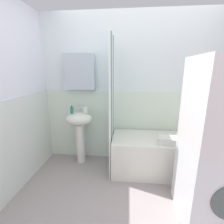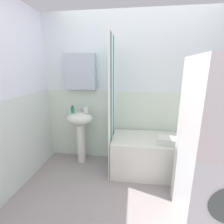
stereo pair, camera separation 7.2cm
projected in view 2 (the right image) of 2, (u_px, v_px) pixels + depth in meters
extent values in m
cube|color=gray|center=(136.00, 221.00, 1.73)|extent=(4.80, 5.60, 0.04)
cube|color=white|center=(138.00, 91.00, 2.64)|extent=(3.60, 0.05, 2.40)
cube|color=silver|center=(137.00, 127.00, 2.77)|extent=(3.60, 0.02, 1.20)
cube|color=silver|center=(81.00, 72.00, 2.59)|extent=(0.48, 0.12, 0.56)
cube|color=white|center=(7.00, 99.00, 1.95)|extent=(0.05, 1.81, 2.40)
cube|color=silver|center=(17.00, 145.00, 2.10)|extent=(0.02, 1.81, 1.20)
cylinder|color=silver|center=(81.00, 143.00, 2.75)|extent=(0.14, 0.14, 0.67)
ellipsoid|color=silver|center=(80.00, 118.00, 2.64)|extent=(0.44, 0.34, 0.20)
cylinder|color=silver|center=(81.00, 110.00, 2.70)|extent=(0.03, 0.03, 0.05)
cylinder|color=silver|center=(80.00, 107.00, 2.64)|extent=(0.02, 0.10, 0.02)
sphere|color=silver|center=(81.00, 104.00, 2.68)|extent=(0.03, 0.03, 0.03)
cylinder|color=#237656|center=(72.00, 110.00, 2.57)|extent=(0.05, 0.05, 0.10)
sphere|color=#2D2A2C|center=(72.00, 106.00, 2.56)|extent=(0.02, 0.02, 0.02)
cylinder|color=white|center=(86.00, 110.00, 2.58)|extent=(0.07, 0.07, 0.10)
cube|color=silver|center=(160.00, 155.00, 2.47)|extent=(1.46, 0.65, 0.55)
cube|color=white|center=(109.00, 112.00, 2.13)|extent=(0.01, 0.13, 2.00)
cube|color=#306779|center=(111.00, 110.00, 2.26)|extent=(0.01, 0.13, 2.00)
cube|color=white|center=(112.00, 108.00, 2.38)|extent=(0.01, 0.13, 2.00)
cube|color=teal|center=(113.00, 106.00, 2.50)|extent=(0.01, 0.13, 2.00)
cube|color=white|center=(114.00, 104.00, 2.63)|extent=(0.01, 0.13, 2.00)
cylinder|color=#262E33|center=(201.00, 130.00, 2.54)|extent=(0.04, 0.04, 0.13)
cylinder|color=#1E1B2F|center=(201.00, 126.00, 2.52)|extent=(0.03, 0.03, 0.02)
cylinder|color=#32569E|center=(193.00, 129.00, 2.57)|extent=(0.05, 0.05, 0.17)
cylinder|color=#2B2220|center=(193.00, 123.00, 2.54)|extent=(0.04, 0.04, 0.02)
cylinder|color=white|center=(184.00, 130.00, 2.56)|extent=(0.06, 0.06, 0.12)
cylinder|color=black|center=(185.00, 126.00, 2.54)|extent=(0.04, 0.04, 0.02)
cube|color=silver|center=(171.00, 141.00, 2.20)|extent=(0.35, 0.24, 0.09)
cube|color=white|center=(213.00, 185.00, 1.63)|extent=(0.64, 0.60, 0.83)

